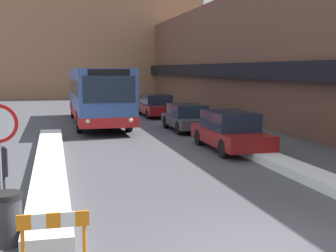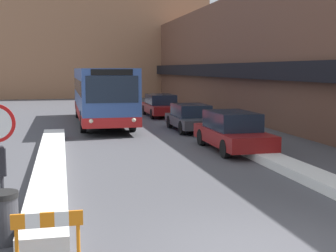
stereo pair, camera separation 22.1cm
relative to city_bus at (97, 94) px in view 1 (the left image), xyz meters
The scene contains 10 objects.
building_row_right 11.92m from the city_bus, 20.67° to the left, with size 5.50×60.00×7.86m.
building_backdrop_far 28.58m from the city_bus, 87.93° to the left, with size 26.00×8.00×18.62m.
snow_bank_left 12.51m from the city_bus, 102.10° to the right, with size 0.90×14.41×0.38m.
snow_bank_right 14.66m from the city_bus, 71.61° to the right, with size 0.90×11.67×0.28m.
city_bus is the anchor object (origin of this frame).
parked_car_front 10.94m from the city_bus, 67.34° to the right, with size 1.84×4.68×1.50m.
parked_car_middle 5.96m from the city_bus, 44.36° to the right, with size 1.85×4.23×1.35m.
parked_car_back 5.48m from the city_bus, 38.81° to the left, with size 1.93×4.76×1.46m.
trash_bin 18.72m from the city_bus, 100.24° to the right, with size 0.59×0.59×0.95m.
construction_barricade 19.94m from the city_bus, 97.18° to the right, with size 1.10×0.06×0.94m.
Camera 1 is at (-3.43, -7.11, 3.15)m, focal length 50.00 mm.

